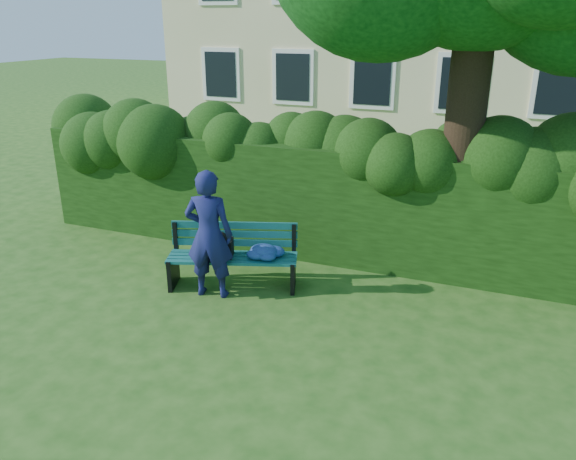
% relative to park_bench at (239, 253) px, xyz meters
% --- Properties ---
extents(ground, '(80.00, 80.00, 0.00)m').
position_rel_park_bench_xyz_m(ground, '(0.74, -0.57, -0.50)').
color(ground, '#235116').
rests_on(ground, ground).
extents(hedge, '(10.00, 1.00, 1.80)m').
position_rel_park_bench_xyz_m(hedge, '(0.74, 1.63, 0.40)').
color(hedge, black).
rests_on(hedge, ground).
extents(park_bench, '(1.90, 1.11, 0.89)m').
position_rel_park_bench_xyz_m(park_bench, '(0.00, 0.00, 0.00)').
color(park_bench, '#0F4B48').
rests_on(park_bench, ground).
extents(man_reading, '(0.73, 0.56, 1.80)m').
position_rel_park_bench_xyz_m(man_reading, '(-0.23, -0.40, 0.40)').
color(man_reading, navy).
rests_on(man_reading, ground).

